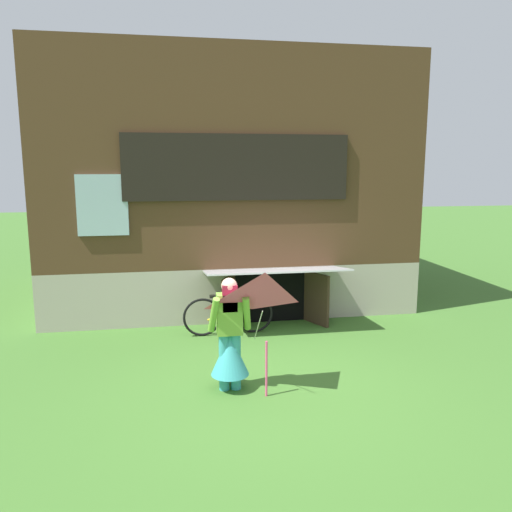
% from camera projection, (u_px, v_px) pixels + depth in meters
% --- Properties ---
extents(ground_plane, '(60.00, 60.00, 0.00)m').
position_uv_depth(ground_plane, '(268.00, 387.00, 7.02)').
color(ground_plane, '#3D6B28').
extents(log_house, '(7.52, 6.33, 5.27)m').
position_uv_depth(log_house, '(223.00, 183.00, 12.00)').
color(log_house, '#ADA393').
rests_on(log_house, ground_plane).
extents(person, '(0.61, 0.52, 1.57)m').
position_uv_depth(person, '(230.00, 343.00, 6.85)').
color(person, teal).
rests_on(person, ground_plane).
extents(kite, '(1.01, 0.99, 1.64)m').
position_uv_depth(kite, '(265.00, 307.00, 6.26)').
color(kite, '#E54C7F').
rests_on(kite, ground_plane).
extents(bicycle_yellow, '(1.65, 0.10, 0.75)m').
position_uv_depth(bicycle_yellow, '(228.00, 315.00, 9.19)').
color(bicycle_yellow, black).
rests_on(bicycle_yellow, ground_plane).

